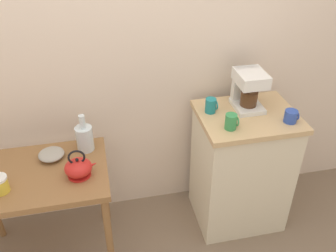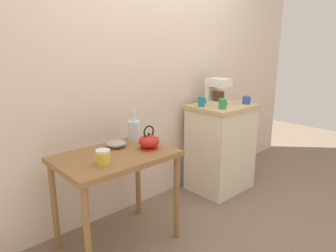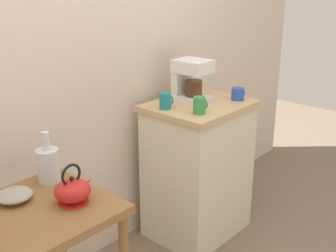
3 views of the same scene
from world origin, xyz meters
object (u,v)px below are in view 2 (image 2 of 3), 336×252
bowl_stoneware (116,144)px  mug_dark_teal (202,102)px  canister_enamel (103,157)px  teakettle (149,141)px  coffee_maker (217,90)px  mug_blue (247,100)px  glass_carafe_vase (134,130)px  mug_tall_green (223,104)px

bowl_stoneware → mug_dark_teal: mug_dark_teal is taller
bowl_stoneware → canister_enamel: canister_enamel is taller
teakettle → bowl_stoneware: bearing=129.8°
mug_dark_teal → teakettle: bearing=-164.6°
teakettle → coffee_maker: size_ratio=0.75×
coffee_maker → mug_blue: size_ratio=2.97×
coffee_maker → mug_dark_teal: (-0.25, -0.02, -0.09)m
canister_enamel → coffee_maker: coffee_maker is taller
bowl_stoneware → mug_dark_teal: size_ratio=1.63×
glass_carafe_vase → mug_dark_teal: size_ratio=2.61×
canister_enamel → mug_dark_teal: mug_dark_teal is taller
mug_dark_teal → mug_tall_green: size_ratio=0.99×
glass_carafe_vase → mug_tall_green: 0.92m
coffee_maker → mug_blue: bearing=-49.8°
teakettle → mug_dark_teal: mug_dark_teal is taller
teakettle → glass_carafe_vase: size_ratio=0.77×
canister_enamel → coffee_maker: size_ratio=0.39×
mug_blue → mug_tall_green: mug_tall_green is taller
teakettle → mug_tall_green: (0.93, 0.03, 0.17)m
mug_dark_teal → coffee_maker: bearing=4.4°
bowl_stoneware → mug_blue: size_ratio=1.82×
glass_carafe_vase → coffee_maker: coffee_maker is taller
mug_dark_teal → mug_blue: bearing=-25.7°
bowl_stoneware → coffee_maker: size_ratio=0.61×
teakettle → canister_enamel: (-0.43, -0.04, -0.01)m
bowl_stoneware → teakettle: bearing=-50.2°
glass_carafe_vase → coffee_maker: bearing=0.4°
coffee_maker → mug_tall_green: coffee_maker is taller
mug_tall_green → mug_dark_teal: bearing=106.2°
glass_carafe_vase → mug_tall_green: bearing=-14.0°
coffee_maker → mug_tall_green: (-0.19, -0.23, -0.09)m
coffee_maker → mug_dark_teal: 0.27m
bowl_stoneware → canister_enamel: (-0.26, -0.25, 0.02)m
canister_enamel → mug_tall_green: mug_tall_green is taller
canister_enamel → mug_dark_teal: 1.34m
bowl_stoneware → mug_tall_green: bearing=-8.9°
teakettle → coffee_maker: 1.18m
canister_enamel → mug_dark_teal: size_ratio=1.03×
glass_carafe_vase → canister_enamel: size_ratio=2.53×
bowl_stoneware → glass_carafe_vase: bearing=13.2°
coffee_maker → mug_dark_teal: bearing=-175.6°
bowl_stoneware → mug_blue: mug_blue is taller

